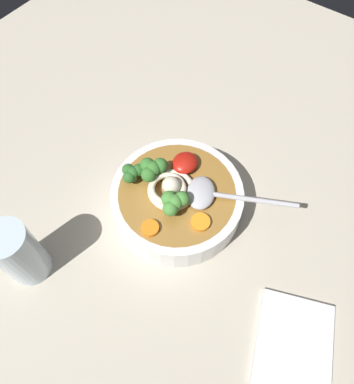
% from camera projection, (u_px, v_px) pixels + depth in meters
% --- Properties ---
extents(table_slab, '(1.24, 1.24, 0.04)m').
position_uv_depth(table_slab, '(182.00, 191.00, 0.66)').
color(table_slab, '#BCB29E').
rests_on(table_slab, ground).
extents(soup_bowl, '(0.21, 0.21, 0.05)m').
position_uv_depth(soup_bowl, '(177.00, 200.00, 0.60)').
color(soup_bowl, white).
rests_on(soup_bowl, table_slab).
extents(noodle_pile, '(0.08, 0.08, 0.03)m').
position_uv_depth(noodle_pile, '(170.00, 189.00, 0.57)').
color(noodle_pile, beige).
rests_on(noodle_pile, soup_bowl).
extents(soup_spoon, '(0.11, 0.17, 0.02)m').
position_uv_depth(soup_spoon, '(210.00, 194.00, 0.57)').
color(soup_spoon, '#B7B7BC').
rests_on(soup_spoon, soup_bowl).
extents(chili_sauce_dollop, '(0.04, 0.04, 0.02)m').
position_uv_depth(chili_sauce_dollop, '(183.00, 162.00, 0.59)').
color(chili_sauce_dollop, '#B2190F').
rests_on(chili_sauce_dollop, soup_bowl).
extents(broccoli_floret_near_spoon, '(0.05, 0.04, 0.04)m').
position_uv_depth(broccoli_floret_near_spoon, '(152.00, 169.00, 0.57)').
color(broccoli_floret_near_spoon, '#7A9E60').
rests_on(broccoli_floret_near_spoon, soup_bowl).
extents(broccoli_floret_right, '(0.05, 0.04, 0.04)m').
position_uv_depth(broccoli_floret_right, '(174.00, 202.00, 0.54)').
color(broccoli_floret_right, '#7A9E60').
rests_on(broccoli_floret_right, soup_bowl).
extents(broccoli_floret_front, '(0.04, 0.03, 0.03)m').
position_uv_depth(broccoli_floret_front, '(132.00, 172.00, 0.57)').
color(broccoli_floret_front, '#7A9E60').
rests_on(broccoli_floret_front, soup_bowl).
extents(carrot_slice_extra_b, '(0.03, 0.03, 0.01)m').
position_uv_depth(carrot_slice_extra_b, '(200.00, 222.00, 0.55)').
color(carrot_slice_extra_b, orange).
rests_on(carrot_slice_extra_b, soup_bowl).
extents(carrot_slice_beside_noodles, '(0.03, 0.03, 0.01)m').
position_uv_depth(carrot_slice_beside_noodles, '(150.00, 228.00, 0.54)').
color(carrot_slice_beside_noodles, orange).
rests_on(carrot_slice_beside_noodles, soup_bowl).
extents(drinking_glass, '(0.06, 0.06, 0.12)m').
position_uv_depth(drinking_glass, '(19.00, 253.00, 0.52)').
color(drinking_glass, silver).
rests_on(drinking_glass, table_slab).
extents(folded_napkin, '(0.16, 0.14, 0.01)m').
position_uv_depth(folded_napkin, '(294.00, 344.00, 0.51)').
color(folded_napkin, white).
rests_on(folded_napkin, table_slab).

